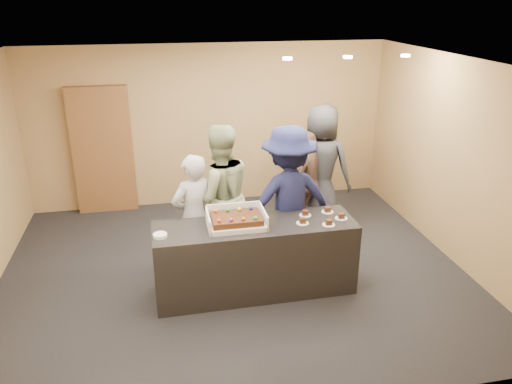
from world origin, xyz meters
TOP-DOWN VIEW (x-y plane):
  - room at (0.00, 0.00)m, footprint 6.04×6.00m
  - serving_counter at (0.19, -0.51)m, footprint 2.41×0.73m
  - storage_cabinet at (-1.76, 2.41)m, footprint 0.95×0.15m
  - cake_box at (-0.04, -0.48)m, footprint 0.67×0.47m
  - sheet_cake at (-0.04, -0.51)m, footprint 0.58×0.40m
  - plate_stack at (-0.92, -0.62)m, footprint 0.16×0.16m
  - slice_a at (0.74, -0.59)m, footprint 0.15×0.15m
  - slice_b at (0.84, -0.38)m, footprint 0.15×0.15m
  - slice_c at (1.03, -0.69)m, footprint 0.15×0.15m
  - slice_d at (1.14, -0.34)m, footprint 0.15×0.15m
  - slice_e at (1.24, -0.55)m, footprint 0.15×0.15m
  - person_server_grey at (-0.49, 0.04)m, footprint 0.70×0.60m
  - person_sage_man at (-0.13, 0.30)m, footprint 1.03×0.86m
  - person_navy_man at (0.71, -0.01)m, footprint 1.32×0.84m
  - person_brown_extra at (1.29, 1.02)m, footprint 0.93×0.91m
  - person_dark_suit at (1.53, 1.15)m, footprint 1.12×1.07m
  - ceiling_spotlights at (1.60, 0.50)m, footprint 1.72×0.12m

SIDE VIEW (x-z plane):
  - serving_counter at x=0.19m, z-range 0.00..0.90m
  - person_brown_extra at x=1.29m, z-range 0.00..1.57m
  - person_server_grey at x=-0.49m, z-range 0.00..1.63m
  - plate_stack at x=-0.92m, z-range 0.90..0.94m
  - slice_a at x=0.74m, z-range 0.89..0.96m
  - slice_b at x=0.84m, z-range 0.89..0.96m
  - slice_c at x=1.03m, z-range 0.89..0.96m
  - slice_d at x=1.14m, z-range 0.89..0.96m
  - slice_e at x=1.24m, z-range 0.89..0.96m
  - cake_box at x=-0.04m, z-range 0.85..1.04m
  - person_sage_man at x=-0.13m, z-range 0.00..1.92m
  - person_dark_suit at x=1.53m, z-range 0.00..1.93m
  - person_navy_man at x=0.71m, z-range 0.00..1.94m
  - sheet_cake at x=-0.04m, z-range 0.94..1.05m
  - storage_cabinet at x=-1.76m, z-range 0.00..2.09m
  - room at x=0.00m, z-range 0.00..2.70m
  - ceiling_spotlights at x=1.60m, z-range 2.66..2.69m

